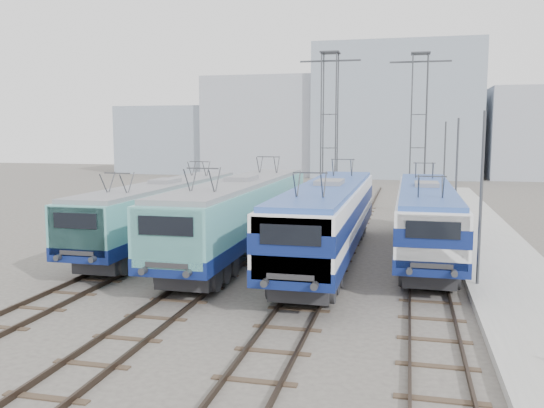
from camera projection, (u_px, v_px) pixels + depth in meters
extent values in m
plane|color=#514C47|center=(252.00, 291.00, 22.58)|extent=(160.00, 160.00, 0.00)
cube|color=#9E9E99|center=(498.00, 257.00, 27.94)|extent=(4.00, 70.00, 0.30)
cube|color=#0D1B56|center=(166.00, 223.00, 30.89)|extent=(2.72, 17.16, 0.57)
cube|color=#55A2A1|center=(166.00, 202.00, 30.75)|extent=(2.67, 17.16, 1.72)
cube|color=#55A2A1|center=(81.00, 231.00, 22.81)|extent=(2.46, 0.67, 1.94)
cube|color=slate|center=(165.00, 184.00, 30.63)|extent=(2.46, 16.47, 0.19)
cube|color=#262628|center=(114.00, 259.00, 25.46)|extent=(2.00, 3.43, 0.64)
cube|color=#262628|center=(203.00, 221.00, 36.50)|extent=(2.00, 3.43, 0.64)
cube|color=#0D1B56|center=(242.00, 227.00, 29.02)|extent=(2.95, 18.62, 0.62)
cube|color=#55A2A1|center=(242.00, 203.00, 28.87)|extent=(2.90, 18.62, 1.86)
cube|color=#55A2A1|center=(170.00, 238.00, 20.25)|extent=(2.67, 0.72, 2.11)
cube|color=slate|center=(242.00, 182.00, 28.74)|extent=(2.67, 17.88, 0.21)
cube|color=#262628|center=(199.00, 271.00, 23.13)|extent=(2.17, 3.72, 0.70)
cube|color=#262628|center=(271.00, 223.00, 35.11)|extent=(2.17, 3.72, 0.70)
cube|color=#0D1B56|center=(329.00, 233.00, 27.37)|extent=(2.90, 18.34, 0.61)
cube|color=white|center=(329.00, 208.00, 27.22)|extent=(2.85, 18.34, 1.83)
cube|color=#0D1B56|center=(329.00, 209.00, 27.22)|extent=(2.89, 18.36, 0.71)
cube|color=white|center=(293.00, 248.00, 18.73)|extent=(2.63, 0.71, 2.08)
cube|color=#2E4F9C|center=(329.00, 186.00, 27.09)|extent=(2.63, 17.61, 0.20)
cube|color=#262628|center=(307.00, 281.00, 21.56)|extent=(2.14, 3.67, 0.69)
cube|color=#262628|center=(343.00, 228.00, 33.37)|extent=(2.14, 3.67, 0.69)
cube|color=#0D1B56|center=(425.00, 230.00, 28.74)|extent=(2.74, 17.26, 0.58)
cube|color=white|center=(426.00, 207.00, 28.59)|extent=(2.69, 17.26, 1.73)
cube|color=#0D1B56|center=(426.00, 208.00, 28.60)|extent=(2.73, 17.28, 0.67)
cube|color=white|center=(432.00, 241.00, 20.60)|extent=(2.47, 0.67, 1.96)
cube|color=#2E4F9C|center=(426.00, 188.00, 28.47)|extent=(2.47, 16.57, 0.19)
cube|color=#262628|center=(428.00, 271.00, 23.27)|extent=(2.01, 3.45, 0.65)
cube|color=#262628|center=(422.00, 226.00, 34.38)|extent=(2.01, 3.45, 0.65)
cylinder|color=#3F4247|center=(321.00, 135.00, 42.66)|extent=(0.10, 0.10, 12.00)
cylinder|color=#3F4247|center=(336.00, 135.00, 42.41)|extent=(0.10, 0.10, 12.00)
cylinder|color=#3F4247|center=(323.00, 135.00, 43.73)|extent=(0.10, 0.10, 12.00)
cylinder|color=#3F4247|center=(337.00, 135.00, 43.47)|extent=(0.10, 0.10, 12.00)
cube|color=#3F4247|center=(330.00, 61.00, 42.40)|extent=(4.50, 0.12, 0.12)
cylinder|color=#3F4247|center=(411.00, 135.00, 43.10)|extent=(0.10, 0.10, 12.00)
cylinder|color=#3F4247|center=(426.00, 135.00, 42.85)|extent=(0.10, 0.10, 12.00)
cylinder|color=#3F4247|center=(411.00, 135.00, 44.17)|extent=(0.10, 0.10, 12.00)
cylinder|color=#3F4247|center=(426.00, 135.00, 43.91)|extent=(0.10, 0.10, 12.00)
cube|color=#3F4247|center=(420.00, 62.00, 42.84)|extent=(4.50, 0.12, 0.12)
cylinder|color=#3F4247|center=(481.00, 202.00, 22.10)|extent=(0.12, 0.12, 7.00)
cylinder|color=#3F4247|center=(456.00, 178.00, 33.69)|extent=(0.12, 0.12, 7.00)
cylinder|color=#3F4247|center=(444.00, 166.00, 45.27)|extent=(0.12, 0.12, 7.00)
cube|color=#9BA2AF|center=(271.00, 126.00, 84.77)|extent=(18.00, 12.00, 14.00)
cube|color=#8997A7|center=(396.00, 112.00, 80.39)|extent=(22.00, 14.00, 18.00)
cube|color=#8997A7|center=(171.00, 140.00, 88.69)|extent=(14.00, 10.00, 10.00)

